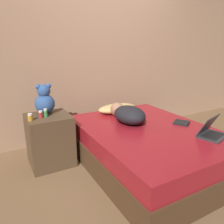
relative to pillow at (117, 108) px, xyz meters
The scene contains 12 objects.
ground_plane 0.87m from the pillow, 89.72° to the right, with size 12.00×12.00×0.00m, color brown.
wall_back 0.92m from the pillow, 89.60° to the left, with size 8.00×0.06×2.60m.
bed 0.75m from the pillow, 89.72° to the right, with size 1.35×1.80×0.46m.
nightstand 1.00m from the pillow, behind, with size 0.48×0.47×0.59m.
pillow is the anchor object (origin of this frame).
person_lying 0.41m from the pillow, 101.39° to the right, with size 0.36×0.64×0.21m.
laptop 1.26m from the pillow, 70.41° to the right, with size 0.35×0.30×0.21m.
teddy_bear 0.99m from the pillow, behind, with size 0.23×0.23×0.35m.
bottle_amber 1.19m from the pillow, 169.92° to the right, with size 0.05×0.05×0.08m.
bottle_red 1.07m from the pillow, behind, with size 0.04×0.04×0.08m.
bottle_green 1.01m from the pillow, behind, with size 0.04×0.04×0.09m.
book 0.89m from the pillow, 59.95° to the right, with size 0.23×0.23×0.02m.
Camera 1 is at (-1.47, -1.82, 1.34)m, focal length 35.00 mm.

